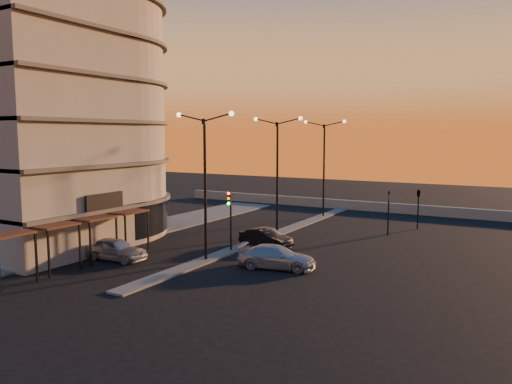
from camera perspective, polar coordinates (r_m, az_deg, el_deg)
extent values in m
plane|color=black|center=(32.57, -5.73, -7.83)|extent=(120.00, 120.00, 0.00)
cube|color=#4F504D|center=(42.15, -14.30, -4.61)|extent=(5.00, 40.00, 0.12)
cube|color=#4F504D|center=(40.91, 2.42, -4.75)|extent=(1.20, 36.00, 0.12)
cube|color=slate|center=(54.73, 11.99, -1.55)|extent=(44.00, 0.50, 1.00)
cylinder|color=slate|center=(42.79, -20.14, 12.10)|extent=(14.00, 14.00, 25.00)
cube|color=slate|center=(39.74, -25.77, 12.31)|extent=(14.00, 10.00, 25.00)
cylinder|color=black|center=(43.05, -19.57, -2.48)|extent=(14.16, 14.16, 2.40)
cube|color=black|center=(34.82, -16.90, -1.11)|extent=(0.15, 3.20, 1.20)
cylinder|color=black|center=(31.76, -5.82, 0.06)|extent=(0.18, 0.18, 9.00)
cube|color=black|center=(31.57, -5.92, 8.02)|extent=(0.25, 0.25, 0.35)
sphere|color=#FFE5B2|center=(32.78, -8.81, 8.71)|extent=(0.32, 0.32, 0.32)
sphere|color=#FFE5B2|center=(30.46, -2.83, 8.95)|extent=(0.32, 0.32, 0.32)
cylinder|color=black|center=(40.28, 2.45, 1.46)|extent=(0.18, 0.18, 9.00)
cube|color=black|center=(40.13, 2.48, 7.73)|extent=(0.25, 0.25, 0.35)
sphere|color=#FFE5B2|center=(41.09, -0.03, 8.33)|extent=(0.32, 0.32, 0.32)
sphere|color=#FFE5B2|center=(39.27, 5.11, 8.39)|extent=(0.32, 0.32, 0.32)
cylinder|color=black|center=(49.36, 7.76, 2.34)|extent=(0.18, 0.18, 9.00)
cube|color=black|center=(49.24, 7.84, 7.45)|extent=(0.25, 0.25, 0.35)
sphere|color=#FFE5B2|center=(50.02, 5.70, 7.98)|extent=(0.32, 0.32, 0.32)
sphere|color=#FFE5B2|center=(48.54, 10.07, 7.96)|extent=(0.32, 0.32, 0.32)
cylinder|color=black|center=(34.65, -2.89, -4.22)|extent=(0.12, 0.12, 3.20)
cube|color=black|center=(34.16, -3.07, -0.73)|extent=(0.28, 0.16, 1.00)
sphere|color=#FF0C05|center=(34.04, -3.16, -0.16)|extent=(0.20, 0.20, 0.20)
sphere|color=orange|center=(34.08, -3.16, -0.74)|extent=(0.20, 0.20, 0.20)
sphere|color=#0CFF26|center=(34.13, -3.16, -1.33)|extent=(0.20, 0.20, 0.20)
cylinder|color=black|center=(41.55, 14.87, -2.91)|extent=(0.12, 0.12, 2.80)
imported|color=black|center=(41.30, 14.95, -0.45)|extent=(0.13, 0.16, 0.80)
cylinder|color=black|center=(45.07, 18.02, -2.29)|extent=(0.12, 0.12, 2.80)
imported|color=black|center=(44.84, 18.10, -0.01)|extent=(0.42, 1.99, 0.80)
imported|color=#9EA0A6|center=(33.68, -15.78, -6.29)|extent=(4.39, 2.03, 1.46)
imported|color=black|center=(36.06, 1.15, -5.28)|extent=(4.30, 2.16, 1.35)
imported|color=#A3A5AA|center=(30.57, 2.37, -7.42)|extent=(5.08, 2.90, 1.39)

